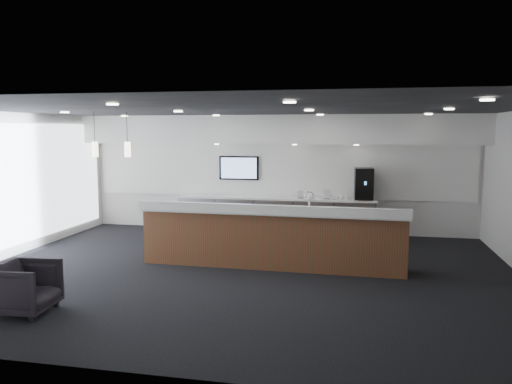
# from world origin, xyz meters

# --- Properties ---
(ground) EXTENTS (10.00, 10.00, 0.00)m
(ground) POSITION_xyz_m (0.00, 0.00, 0.00)
(ground) COLOR black
(ground) RESTS_ON ground
(ceiling) EXTENTS (10.00, 8.00, 0.02)m
(ceiling) POSITION_xyz_m (0.00, 0.00, 3.00)
(ceiling) COLOR black
(ceiling) RESTS_ON back_wall
(back_wall) EXTENTS (10.00, 0.02, 3.00)m
(back_wall) POSITION_xyz_m (0.00, 4.00, 1.50)
(back_wall) COLOR silver
(back_wall) RESTS_ON ground
(left_wall) EXTENTS (0.02, 8.00, 3.00)m
(left_wall) POSITION_xyz_m (-5.00, 0.00, 1.50)
(left_wall) COLOR silver
(left_wall) RESTS_ON ground
(soffit_bulkhead) EXTENTS (10.00, 0.90, 0.70)m
(soffit_bulkhead) POSITION_xyz_m (0.00, 3.55, 2.65)
(soffit_bulkhead) COLOR white
(soffit_bulkhead) RESTS_ON back_wall
(alcove_panel) EXTENTS (9.80, 0.06, 1.40)m
(alcove_panel) POSITION_xyz_m (0.00, 3.97, 1.60)
(alcove_panel) COLOR white
(alcove_panel) RESTS_ON back_wall
(window_blinds_wall) EXTENTS (0.04, 7.36, 2.55)m
(window_blinds_wall) POSITION_xyz_m (-4.96, 0.00, 1.50)
(window_blinds_wall) COLOR #A6B5C7
(window_blinds_wall) RESTS_ON left_wall
(back_credenza) EXTENTS (5.06, 0.66, 0.95)m
(back_credenza) POSITION_xyz_m (-0.00, 3.64, 0.48)
(back_credenza) COLOR #919299
(back_credenza) RESTS_ON ground
(wall_tv) EXTENTS (1.05, 0.08, 0.62)m
(wall_tv) POSITION_xyz_m (-1.00, 3.91, 1.65)
(wall_tv) COLOR black
(wall_tv) RESTS_ON back_wall
(pendant_left) EXTENTS (0.12, 0.12, 0.30)m
(pendant_left) POSITION_xyz_m (-2.40, 0.80, 2.25)
(pendant_left) COLOR #FDEDC5
(pendant_left) RESTS_ON ceiling
(pendant_right) EXTENTS (0.12, 0.12, 0.30)m
(pendant_right) POSITION_xyz_m (-3.10, 0.80, 2.25)
(pendant_right) COLOR #FDEDC5
(pendant_right) RESTS_ON ceiling
(ceiling_can_lights) EXTENTS (7.00, 5.00, 0.02)m
(ceiling_can_lights) POSITION_xyz_m (0.00, 0.00, 2.97)
(ceiling_can_lights) COLOR white
(ceiling_can_lights) RESTS_ON ceiling
(service_counter) EXTENTS (5.13, 0.95, 1.49)m
(service_counter) POSITION_xyz_m (0.45, 0.56, 0.58)
(service_counter) COLOR brown
(service_counter) RESTS_ON ground
(coffee_machine) EXTENTS (0.47, 0.59, 0.77)m
(coffee_machine) POSITION_xyz_m (2.20, 3.61, 1.33)
(coffee_machine) COLOR black
(coffee_machine) RESTS_ON back_credenza
(info_sign_left) EXTENTS (0.15, 0.03, 0.20)m
(info_sign_left) POSITION_xyz_m (0.67, 3.50, 1.05)
(info_sign_left) COLOR silver
(info_sign_left) RESTS_ON back_credenza
(info_sign_right) EXTENTS (0.18, 0.03, 0.23)m
(info_sign_right) POSITION_xyz_m (1.32, 3.52, 1.07)
(info_sign_right) COLOR silver
(info_sign_right) RESTS_ON back_credenza
(armchair) EXTENTS (0.88, 0.86, 0.74)m
(armchair) POSITION_xyz_m (-2.60, -2.63, 0.37)
(armchair) COLOR black
(armchair) RESTS_ON ground
(cup_0) EXTENTS (0.11, 0.11, 0.10)m
(cup_0) POSITION_xyz_m (1.82, 3.55, 1.00)
(cup_0) COLOR white
(cup_0) RESTS_ON back_credenza
(cup_1) EXTENTS (0.15, 0.15, 0.10)m
(cup_1) POSITION_xyz_m (1.68, 3.55, 1.00)
(cup_1) COLOR white
(cup_1) RESTS_ON back_credenza
(cup_2) EXTENTS (0.13, 0.13, 0.10)m
(cup_2) POSITION_xyz_m (1.54, 3.55, 1.00)
(cup_2) COLOR white
(cup_2) RESTS_ON back_credenza
(cup_3) EXTENTS (0.14, 0.14, 0.10)m
(cup_3) POSITION_xyz_m (1.40, 3.55, 1.00)
(cup_3) COLOR white
(cup_3) RESTS_ON back_credenza
(cup_4) EXTENTS (0.15, 0.15, 0.10)m
(cup_4) POSITION_xyz_m (1.26, 3.55, 1.00)
(cup_4) COLOR white
(cup_4) RESTS_ON back_credenza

